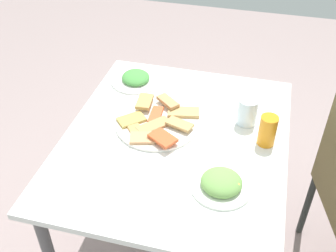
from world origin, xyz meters
name	(u,v)px	position (x,y,z in m)	size (l,w,h in m)	color
ground_plane	(174,247)	(0.00, 0.00, 0.00)	(6.00, 6.00, 0.00)	gray
dining_table	(175,153)	(0.00, 0.00, 0.63)	(1.00, 0.85, 0.72)	white
pide_platter	(157,122)	(-0.05, -0.09, 0.73)	(0.34, 0.33, 0.04)	white
salad_plate_greens	(136,79)	(-0.34, -0.27, 0.73)	(0.23, 0.23, 0.04)	white
salad_plate_rice	(222,183)	(0.22, 0.21, 0.74)	(0.21, 0.21, 0.06)	white
soda_can	(268,131)	(-0.05, 0.34, 0.78)	(0.07, 0.07, 0.12)	orange
drinking_glass	(247,112)	(-0.16, 0.25, 0.77)	(0.08, 0.08, 0.11)	silver
paper_napkin	(266,106)	(-0.29, 0.33, 0.72)	(0.11, 0.11, 0.00)	white
fork	(262,105)	(-0.29, 0.31, 0.72)	(0.19, 0.01, 0.01)	silver
spoon	(271,106)	(-0.29, 0.34, 0.72)	(0.18, 0.02, 0.01)	silver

